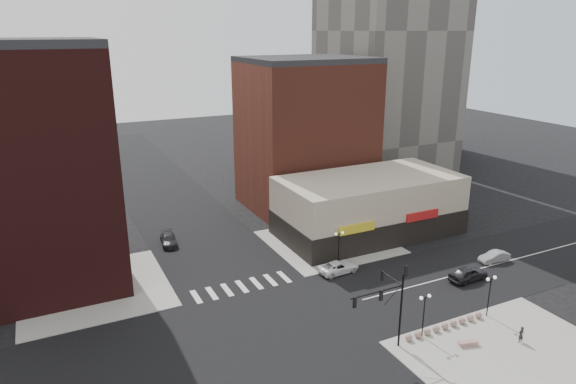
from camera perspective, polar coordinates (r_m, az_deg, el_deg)
ground at (r=50.21m, az=-1.52°, el=-14.40°), size 240.00×240.00×0.00m
road_ew at (r=50.21m, az=-1.52°, el=-14.39°), size 200.00×14.00×0.02m
road_ns at (r=50.21m, az=-1.52°, el=-14.39°), size 14.00×200.00×0.02m
sidewalk_nw at (r=59.58m, az=-20.67°, el=-10.09°), size 15.00×15.00×0.12m
sidewalk_ne at (r=67.64m, az=4.51°, el=-5.56°), size 15.00×15.00×0.12m
sidewalk_se at (r=49.51m, az=23.93°, el=-16.53°), size 18.00×14.00×0.12m
building_nw at (r=58.97m, az=-26.74°, el=1.85°), size 16.00×15.00×25.00m
building_ne_midrise at (r=79.03m, az=1.97°, el=6.21°), size 18.00×15.00×22.00m
building_ne_row at (r=70.19m, az=8.94°, el=-2.01°), size 24.20×12.20×8.00m
traffic_signal at (r=45.22m, az=11.27°, el=-11.37°), size 5.59×3.09×7.77m
street_lamp_se_a at (r=48.07m, az=14.93°, el=-12.06°), size 1.22×0.32×4.16m
street_lamp_se_b at (r=53.23m, az=21.57°, el=-9.71°), size 1.22×0.32×4.16m
street_lamp_ne at (r=60.07m, az=5.69°, el=-5.32°), size 1.22×0.32×4.16m
bollard_row at (r=51.13m, az=17.04°, el=-14.04°), size 9.04×0.64×0.64m
white_suv at (r=59.56m, az=5.64°, el=-8.29°), size 4.98×2.54×1.35m
dark_sedan_east at (r=60.85m, az=19.40°, el=-8.55°), size 4.84×2.10×1.62m
silver_sedan at (r=66.60m, az=21.94°, el=-6.70°), size 3.98×1.65×1.28m
dark_sedan_north at (r=68.35m, az=-13.11°, el=-5.17°), size 2.43×4.86×1.36m
pedestrian at (r=51.34m, az=24.46°, el=-14.21°), size 0.57×0.38×1.55m
stone_bench at (r=49.50m, az=19.39°, el=-15.57°), size 1.86×1.02×0.41m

